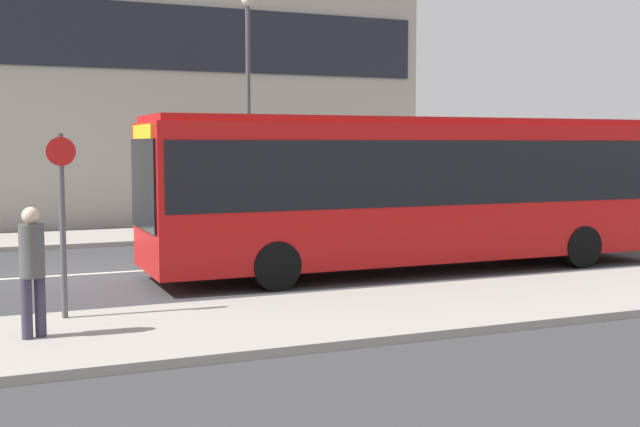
# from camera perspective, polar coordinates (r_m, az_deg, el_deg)

# --- Properties ---
(ground_plane) EXTENTS (120.00, 120.00, 0.00)m
(ground_plane) POSITION_cam_1_polar(r_m,az_deg,el_deg) (18.12, -16.02, -4.15)
(ground_plane) COLOR #3A3A3D
(sidewalk_near) EXTENTS (44.00, 3.50, 0.13)m
(sidewalk_near) POSITION_cam_1_polar(r_m,az_deg,el_deg) (12.04, -12.40, -8.35)
(sidewalk_near) COLOR #A39E93
(sidewalk_near) RESTS_ON ground_plane
(sidewalk_far) EXTENTS (44.00, 3.50, 0.13)m
(sidewalk_far) POSITION_cam_1_polar(r_m,az_deg,el_deg) (24.28, -17.81, -1.76)
(sidewalk_far) COLOR #A39E93
(sidewalk_far) RESTS_ON ground_plane
(lane_centerline) EXTENTS (41.80, 0.16, 0.01)m
(lane_centerline) POSITION_cam_1_polar(r_m,az_deg,el_deg) (18.12, -16.02, -4.14)
(lane_centerline) COLOR silver
(lane_centerline) RESTS_ON ground_plane
(city_bus) EXTENTS (11.96, 2.65, 3.37)m
(city_bus) POSITION_cam_1_polar(r_m,az_deg,el_deg) (17.91, 6.68, 2.15)
(city_bus) COLOR red
(city_bus) RESTS_ON ground_plane
(parked_car_0) EXTENTS (4.25, 1.69, 1.32)m
(parked_car_0) POSITION_cam_1_polar(r_m,az_deg,el_deg) (26.54, 13.38, 0.12)
(parked_car_0) COLOR silver
(parked_car_0) RESTS_ON ground_plane
(parked_car_1) EXTENTS (3.95, 1.86, 1.42)m
(parked_car_1) POSITION_cam_1_polar(r_m,az_deg,el_deg) (29.71, 21.33, 0.49)
(parked_car_1) COLOR black
(parked_car_1) RESTS_ON ground_plane
(pedestrian_near_stop) EXTENTS (0.34, 0.34, 1.82)m
(pedestrian_near_stop) POSITION_cam_1_polar(r_m,az_deg,el_deg) (11.75, -19.79, -3.35)
(pedestrian_near_stop) COLOR #383347
(pedestrian_near_stop) RESTS_ON sidewalk_near
(bus_stop_sign) EXTENTS (0.44, 0.12, 2.84)m
(bus_stop_sign) POSITION_cam_1_polar(r_m,az_deg,el_deg) (12.86, -17.86, 0.13)
(bus_stop_sign) COLOR #4C4C51
(bus_stop_sign) RESTS_ON sidewalk_near
(street_lamp) EXTENTS (0.36, 0.36, 7.11)m
(street_lamp) POSITION_cam_1_polar(r_m,az_deg,el_deg) (24.49, -5.13, 8.80)
(street_lamp) COLOR #4C4C51
(street_lamp) RESTS_ON sidewalk_far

